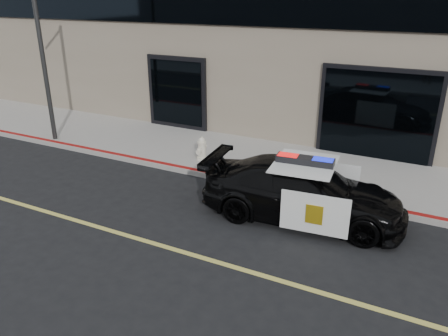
% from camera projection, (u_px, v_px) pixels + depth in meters
% --- Properties ---
extents(ground, '(120.00, 120.00, 0.00)m').
position_uv_depth(ground, '(360.00, 304.00, 7.33)').
color(ground, black).
rests_on(ground, ground).
extents(sidewalk_n, '(60.00, 3.50, 0.15)m').
position_uv_depth(sidewalk_n, '(398.00, 185.00, 11.64)').
color(sidewalk_n, gray).
rests_on(sidewalk_n, ground).
extents(police_car, '(2.73, 4.93, 1.50)m').
position_uv_depth(police_car, '(303.00, 191.00, 9.90)').
color(police_car, black).
rests_on(police_car, ground).
extents(fire_hydrant, '(0.32, 0.45, 0.71)m').
position_uv_depth(fire_hydrant, '(202.00, 149.00, 13.09)').
color(fire_hydrant, silver).
rests_on(fire_hydrant, sidewalk_n).
extents(street_light, '(0.15, 1.36, 5.35)m').
position_uv_depth(street_light, '(40.00, 51.00, 13.88)').
color(street_light, black).
rests_on(street_light, sidewalk_n).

